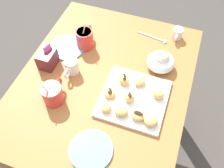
{
  "coord_description": "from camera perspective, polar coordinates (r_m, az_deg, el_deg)",
  "views": [
    {
      "loc": [
        -0.62,
        -0.26,
        1.64
      ],
      "look_at": [
        -0.02,
        -0.05,
        0.75
      ],
      "focal_mm": 40.09,
      "sensor_mm": 36.0,
      "label": 1
    }
  ],
  "objects": [
    {
      "name": "pastry_plate_square",
      "position": [
        1.06,
        4.94,
        -3.3
      ],
      "size": [
        0.27,
        0.27,
        0.02
      ],
      "primitive_type": "cube",
      "color": "silver",
      "rests_on": "dining_table"
    },
    {
      "name": "sugar_caddy",
      "position": [
        1.19,
        -14.51,
        5.59
      ],
      "size": [
        0.09,
        0.07,
        0.11
      ],
      "color": "#561E23",
      "rests_on": "dining_table"
    },
    {
      "name": "saucer_sky_left",
      "position": [
        0.96,
        -4.82,
        -14.79
      ],
      "size": [
        0.17,
        0.17,
        0.01
      ],
      "primitive_type": "cylinder",
      "color": "#66A8DB",
      "rests_on": "dining_table"
    },
    {
      "name": "beignet_7",
      "position": [
        1.08,
        2.77,
        0.95
      ],
      "size": [
        0.07,
        0.07,
        0.04
      ],
      "primitive_type": "ellipsoid",
      "rotation": [
        0.0,
        0.0,
        4.0
      ],
      "color": "#E5B260",
      "rests_on": "pastry_plate_square"
    },
    {
      "name": "chocolate_sauce_pitcher",
      "position": [
        1.33,
        14.69,
        11.19
      ],
      "size": [
        0.09,
        0.05,
        0.06
      ],
      "color": "silver",
      "rests_on": "dining_table"
    },
    {
      "name": "cream_pitcher_white",
      "position": [
        1.14,
        -9.31,
        3.89
      ],
      "size": [
        0.1,
        0.06,
        0.07
      ],
      "color": "silver",
      "rests_on": "dining_table"
    },
    {
      "name": "chocolate_drizzle_2",
      "position": [
        1.02,
        4.04,
        -2.47
      ],
      "size": [
        0.03,
        0.03,
        0.0
      ],
      "primitive_type": "ellipsoid",
      "rotation": [
        0.0,
        0.0,
        3.79
      ],
      "color": "black",
      "rests_on": "beignet_2"
    },
    {
      "name": "coffee_mug_red_left",
      "position": [
        1.06,
        -13.38,
        -2.09
      ],
      "size": [
        0.12,
        0.09,
        0.13
      ],
      "color": "red",
      "rests_on": "dining_table"
    },
    {
      "name": "beignet_3",
      "position": [
        1.09,
        6.36,
        0.6
      ],
      "size": [
        0.06,
        0.06,
        0.03
      ],
      "primitive_type": "ellipsoid",
      "rotation": [
        0.0,
        0.0,
        5.92
      ],
      "color": "#E5B260",
      "rests_on": "pastry_plate_square"
    },
    {
      "name": "beignet_0",
      "position": [
        1.0,
        5.94,
        -7.1
      ],
      "size": [
        0.05,
        0.06,
        0.03
      ],
      "primitive_type": "ellipsoid",
      "rotation": [
        0.0,
        0.0,
        1.48
      ],
      "color": "#E5B260",
      "rests_on": "pastry_plate_square"
    },
    {
      "name": "saucer_sky_right",
      "position": [
        1.27,
        -10.09,
        8.3
      ],
      "size": [
        0.17,
        0.17,
        0.01
      ],
      "primitive_type": "cylinder",
      "color": "#66A8DB",
      "rests_on": "dining_table"
    },
    {
      "name": "loose_spoon_near_saucer",
      "position": [
        1.32,
        10.06,
        10.22
      ],
      "size": [
        0.04,
        0.16,
        0.01
      ],
      "color": "silver",
      "rests_on": "dining_table"
    },
    {
      "name": "ground_plane",
      "position": [
        1.77,
        -1.22,
        -13.47
      ],
      "size": [
        8.0,
        8.0,
        0.0
      ],
      "primitive_type": "plane",
      "color": "#423D38"
    },
    {
      "name": "coffee_mug_red_right",
      "position": [
        1.24,
        -6.22,
        10.37
      ],
      "size": [
        0.12,
        0.08,
        0.15
      ],
      "color": "red",
      "rests_on": "dining_table"
    },
    {
      "name": "beignet_5",
      "position": [
        1.06,
        10.5,
        -2.24
      ],
      "size": [
        0.06,
        0.06,
        0.04
      ],
      "primitive_type": "ellipsoid",
      "rotation": [
        0.0,
        0.0,
        2.69
      ],
      "color": "#E5B260",
      "rests_on": "pastry_plate_square"
    },
    {
      "name": "chocolate_drizzle_7",
      "position": [
        1.06,
        2.82,
        1.63
      ],
      "size": [
        0.04,
        0.03,
        0.0
      ],
      "primitive_type": "ellipsoid",
      "rotation": [
        0.0,
        0.0,
        3.55
      ],
      "color": "black",
      "rests_on": "beignet_7"
    },
    {
      "name": "beignet_2",
      "position": [
        1.03,
        3.98,
        -3.09
      ],
      "size": [
        0.06,
        0.06,
        0.04
      ],
      "primitive_type": "ellipsoid",
      "rotation": [
        0.0,
        0.0,
        4.24
      ],
      "color": "#E5B260",
      "rests_on": "pastry_plate_square"
    },
    {
      "name": "ice_cream_bowl",
      "position": [
        1.16,
        11.07,
        5.13
      ],
      "size": [
        0.13,
        0.13,
        0.1
      ],
      "color": "silver",
      "rests_on": "dining_table"
    },
    {
      "name": "dining_table",
      "position": [
        1.24,
        -1.69,
        -3.11
      ],
      "size": [
        0.95,
        0.76,
        0.73
      ],
      "color": "#A36633",
      "rests_on": "ground_plane"
    },
    {
      "name": "chocolate_drizzle_0",
      "position": [
        0.98,
        6.02,
        -6.63
      ],
      "size": [
        0.02,
        0.04,
        0.0
      ],
      "primitive_type": "ellipsoid",
      "rotation": [
        0.0,
        0.0,
        1.49
      ],
      "color": "black",
      "rests_on": "beignet_0"
    },
    {
      "name": "beignet_6",
      "position": [
        0.99,
        8.85,
        -8.23
      ],
      "size": [
        0.06,
        0.06,
        0.03
      ],
      "primitive_type": "ellipsoid",
      "rotation": [
        0.0,
        0.0,
        1.36
      ],
      "color": "#E5B260",
      "rests_on": "pastry_plate_square"
    },
    {
      "name": "beignet_1",
      "position": [
        1.0,
        2.12,
        -6.23
      ],
      "size": [
        0.06,
        0.06,
        0.03
      ],
      "primitive_type": "ellipsoid",
      "rotation": [
        0.0,
        0.0,
        3.36
      ],
      "color": "#E5B260",
      "rests_on": "pastry_plate_square"
    },
    {
      "name": "beignet_8",
      "position": [
        1.01,
        -1.36,
        -5.47
      ],
      "size": [
        0.06,
        0.06,
        0.03
      ],
      "primitive_type": "ellipsoid",
      "rotation": [
        0.0,
        0.0,
        4.3
      ],
      "color": "#E5B260",
      "rests_on": "pastry_plate_square"
    },
    {
      "name": "chocolate_drizzle_4",
      "position": [
        1.03,
        -0.5,
        -1.65
      ],
      "size": [
        0.04,
        0.03,
        0.0
      ],
      "primitive_type": "ellipsoid",
      "rotation": [
        0.0,
        0.0,
        0.49
      ],
      "color": "black",
      "rests_on": "beignet_4"
    },
    {
      "name": "beignet_4",
      "position": [
        1.05,
        -0.5,
        -2.15
      ],
      "size": [
        0.07,
        0.07,
        0.03
      ],
      "primitive_type": "ellipsoid",
      "rotation": [
        0.0,
        0.0,
        0.72
      ],
      "color": "#E5B260",
      "rests_on": "pastry_plate_square"
    }
  ]
}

